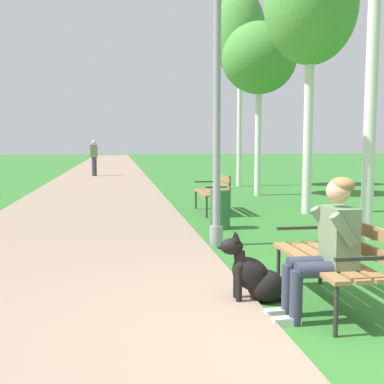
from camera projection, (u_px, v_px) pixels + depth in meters
The scene contains 12 objects.
ground_plane at pixel (316, 339), 3.78m from camera, with size 120.00×120.00×0.00m, color #33752D.
paved_path at pixel (106, 170), 27.03m from camera, with size 3.88×60.00×0.04m, color gray.
park_bench_near at pixel (334, 253), 4.50m from camera, with size 0.55×1.50×0.85m.
park_bench_mid at pixel (214, 190), 10.55m from camera, with size 0.55×1.50×0.85m.
person_seated_on_near_bench at pixel (327, 243), 4.16m from camera, with size 0.74×0.49×1.25m.
dog_black at pixel (255, 276), 4.63m from camera, with size 0.83×0.29×0.71m.
lamp_post_near at pixel (217, 84), 6.97m from camera, with size 0.24×0.24×4.61m.
birch_tree_third at pixel (311, 6), 10.03m from camera, with size 1.97×1.78×5.66m.
birch_tree_fourth at pixel (259, 59), 13.70m from camera, with size 2.14×2.01×4.96m.
birch_tree_fifth at pixel (240, 36), 16.53m from camera, with size 1.76×1.72×6.77m.
litter_bin at pixel (220, 209), 8.61m from camera, with size 0.36×0.36×0.70m, color #2D6638.
pedestrian_distant at pixel (94, 158), 21.59m from camera, with size 0.32×0.22×1.65m.
Camera 1 is at (-1.53, -3.44, 1.55)m, focal length 44.94 mm.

